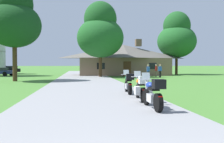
# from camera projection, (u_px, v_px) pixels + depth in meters

# --- Properties ---
(ground_plane) EXTENTS (500.00, 500.00, 0.00)m
(ground_plane) POSITION_uv_depth(u_px,v_px,m) (86.00, 83.00, 21.72)
(ground_plane) COLOR #42752D
(asphalt_driveway) EXTENTS (6.40, 80.00, 0.06)m
(asphalt_driveway) POSITION_uv_depth(u_px,v_px,m) (87.00, 85.00, 19.73)
(asphalt_driveway) COLOR gray
(asphalt_driveway) RESTS_ON ground
(motorcycle_blue_nearest_to_camera) EXTENTS (0.66, 2.08, 1.30)m
(motorcycle_blue_nearest_to_camera) POSITION_uv_depth(u_px,v_px,m) (153.00, 94.00, 8.76)
(motorcycle_blue_nearest_to_camera) COLOR black
(motorcycle_blue_nearest_to_camera) RESTS_ON asphalt_driveway
(motorcycle_orange_second_in_row) EXTENTS (0.79, 2.08, 1.30)m
(motorcycle_orange_second_in_row) POSITION_uv_depth(u_px,v_px,m) (141.00, 88.00, 10.77)
(motorcycle_orange_second_in_row) COLOR black
(motorcycle_orange_second_in_row) RESTS_ON asphalt_driveway
(motorcycle_green_farthest_in_row) EXTENTS (0.66, 2.08, 1.30)m
(motorcycle_green_farthest_in_row) POSITION_uv_depth(u_px,v_px,m) (128.00, 83.00, 13.51)
(motorcycle_green_farthest_in_row) COLOR black
(motorcycle_green_farthest_in_row) RESTS_ON asphalt_driveway
(stone_lodge) EXTENTS (14.37, 7.02, 5.66)m
(stone_lodge) POSITION_uv_depth(u_px,v_px,m) (123.00, 59.00, 37.94)
(stone_lodge) COLOR brown
(stone_lodge) RESTS_ON ground
(bystander_red_shirt_near_lodge) EXTENTS (0.32, 0.53, 1.69)m
(bystander_red_shirt_near_lodge) POSITION_uv_depth(u_px,v_px,m) (156.00, 70.00, 31.70)
(bystander_red_shirt_near_lodge) COLOR #75664C
(bystander_red_shirt_near_lodge) RESTS_ON ground
(bystander_blue_shirt_beside_signpost) EXTENTS (0.53, 0.32, 1.67)m
(bystander_blue_shirt_beside_signpost) POSITION_uv_depth(u_px,v_px,m) (160.00, 70.00, 30.60)
(bystander_blue_shirt_beside_signpost) COLOR black
(bystander_blue_shirt_beside_signpost) RESTS_ON ground
(bystander_blue_shirt_by_tree) EXTENTS (0.41, 0.42, 1.69)m
(bystander_blue_shirt_by_tree) POSITION_uv_depth(u_px,v_px,m) (148.00, 71.00, 28.05)
(bystander_blue_shirt_by_tree) COLOR black
(bystander_blue_shirt_by_tree) RESTS_ON ground
(tree_left_near) EXTENTS (5.23, 5.23, 9.63)m
(tree_left_near) POSITION_uv_depth(u_px,v_px,m) (14.00, 19.00, 23.90)
(tree_left_near) COLOR #422D19
(tree_left_near) RESTS_ON ground
(tree_by_lodge_front) EXTENTS (6.12, 6.12, 9.91)m
(tree_by_lodge_front) POSITION_uv_depth(u_px,v_px,m) (100.00, 32.00, 31.65)
(tree_by_lodge_front) COLOR #422D19
(tree_by_lodge_front) RESTS_ON ground
(tree_right_of_lodge) EXTENTS (6.31, 6.31, 10.35)m
(tree_right_of_lodge) POSITION_uv_depth(u_px,v_px,m) (177.00, 37.00, 39.66)
(tree_right_of_lodge) COLOR #422D19
(tree_right_of_lodge) RESTS_ON ground
(parked_black_suv_far_left) EXTENTS (4.89, 2.82, 1.40)m
(parked_black_suv_far_left) POSITION_uv_depth(u_px,v_px,m) (7.00, 69.00, 43.39)
(parked_black_suv_far_left) COLOR black
(parked_black_suv_far_left) RESTS_ON ground
(parked_navy_sedan_far_left) EXTENTS (4.54, 2.88, 1.20)m
(parked_navy_sedan_far_left) POSITION_uv_depth(u_px,v_px,m) (0.00, 71.00, 35.74)
(parked_navy_sedan_far_left) COLOR navy
(parked_navy_sedan_far_left) RESTS_ON ground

